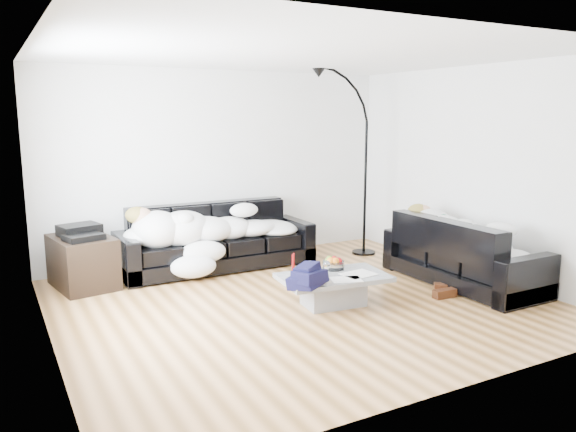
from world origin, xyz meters
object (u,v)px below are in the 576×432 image
coffee_table (334,290)px  candle_right (294,264)px  fruit_bowl (333,263)px  stereo (81,231)px  wine_glass_b (311,271)px  sleeper_right (465,232)px  sleeper_back (218,221)px  floor_lamp (366,174)px  sofa_back (217,237)px  wine_glass_a (310,268)px  shoes (445,290)px  candle_left (293,266)px  av_cabinet (83,262)px  wine_glass_c (327,269)px  sofa_right (463,251)px

coffee_table → candle_right: size_ratio=5.07×
fruit_bowl → stereo: 2.95m
candle_right → wine_glass_b: bearing=-71.4°
sleeper_right → coffee_table: size_ratio=1.50×
sleeper_back → stereo: bearing=179.4°
fruit_bowl → floor_lamp: floor_lamp is taller
sofa_back → wine_glass_a: size_ratio=16.66×
stereo → sleeper_back: bearing=-15.5°
coffee_table → wine_glass_b: size_ratio=7.09×
sofa_back → shoes: size_ratio=5.50×
sleeper_back → wine_glass_a: (0.33, -1.81, -0.23)m
fruit_bowl → shoes: 1.33m
candle_left → floor_lamp: floor_lamp is taller
fruit_bowl → stereo: bearing=143.3°
candle_right → av_cabinet: (-1.87, 1.72, -0.14)m
sleeper_back → wine_glass_c: bearing=-77.9°
wine_glass_c → sleeper_back: bearing=102.1°
av_cabinet → floor_lamp: floor_lamp is taller
wine_glass_c → candle_left: 0.36m
fruit_bowl → shoes: size_ratio=0.51×
sleeper_back → stereo: sleeper_back is taller
wine_glass_a → shoes: wine_glass_a is taller
sofa_back → candle_right: sofa_back is taller
fruit_bowl → candle_left: size_ratio=1.04×
candle_right → shoes: candle_right is taller
wine_glass_a → floor_lamp: 2.53m
sleeper_back → coffee_table: bearing=-74.4°
sofa_back → wine_glass_c: (0.42, -2.03, 0.00)m
fruit_bowl → candle_left: candle_left is taller
coffee_table → wine_glass_c: (-0.12, -0.04, 0.25)m
fruit_bowl → sleeper_right: bearing=-9.5°
candle_right → sofa_back: bearing=96.0°
av_cabinet → coffee_table: bearing=-50.8°
candle_left → av_cabinet: av_cabinet is taller
wine_glass_a → wine_glass_c: (0.10, -0.17, 0.01)m
wine_glass_c → stereo: stereo is taller
sleeper_right → candle_right: (-2.14, 0.31, -0.19)m
wine_glass_b → shoes: size_ratio=0.35×
sofa_right → candle_left: size_ratio=8.71×
sofa_back → wine_glass_b: (0.26, -1.98, -0.00)m
fruit_bowl → shoes: fruit_bowl is taller
sofa_back → stereo: (-1.69, -0.03, 0.25)m
wine_glass_b → av_cabinet: size_ratio=0.18×
sofa_right → wine_glass_c: size_ratio=11.07×
sleeper_right → shoes: sleeper_right is taller
candle_left → fruit_bowl: bearing=3.0°
shoes → wine_glass_a: bearing=178.6°
sofa_back → wine_glass_c: 2.07m
sofa_back → fruit_bowl: sofa_back is taller
shoes → sofa_back: bearing=143.5°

